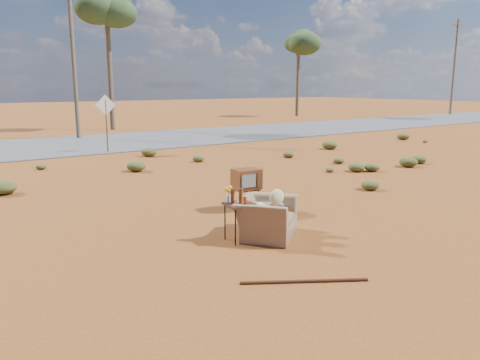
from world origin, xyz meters
TOP-DOWN VIEW (x-y plane):
  - ground at (0.00, 0.00)m, footprint 140.00×140.00m
  - highway at (0.00, 15.00)m, footprint 140.00×7.00m
  - armchair at (0.17, 0.46)m, footprint 1.31×1.35m
  - tv_unit at (0.89, 2.03)m, footprint 0.58×0.49m
  - side_table at (-0.39, 0.53)m, footprint 0.48×0.48m
  - rusty_bar at (-0.64, -1.37)m, footprint 1.47×0.91m
  - road_sign at (1.50, 12.00)m, footprint 0.78×0.06m
  - eucalyptus_center at (5.00, 21.00)m, footprint 3.20×3.20m
  - eucalyptus_right at (22.00, 24.00)m, footprint 3.20×3.20m
  - utility_pole_center at (2.00, 17.50)m, footprint 1.40×0.20m
  - utility_pole_east at (34.00, 17.50)m, footprint 1.40×0.20m
  - scrub_patch at (-0.82, 4.41)m, footprint 17.49×8.07m

SIDE VIEW (x-z plane):
  - ground at x=0.00m, z-range 0.00..0.00m
  - highway at x=0.00m, z-range 0.00..0.04m
  - rusty_bar at x=-0.64m, z-range 0.00..0.05m
  - scrub_patch at x=-0.82m, z-range -0.03..0.30m
  - armchair at x=0.17m, z-range -0.03..0.87m
  - tv_unit at x=0.89m, z-range 0.21..1.07m
  - side_table at x=-0.39m, z-range 0.21..1.11m
  - road_sign at x=1.50m, z-range 0.41..2.60m
  - utility_pole_center at x=2.00m, z-range 0.15..8.15m
  - utility_pole_east at x=34.00m, z-range 0.15..8.15m
  - eucalyptus_right at x=22.00m, z-range 2.39..9.49m
  - eucalyptus_center at x=5.00m, z-range 2.63..10.23m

